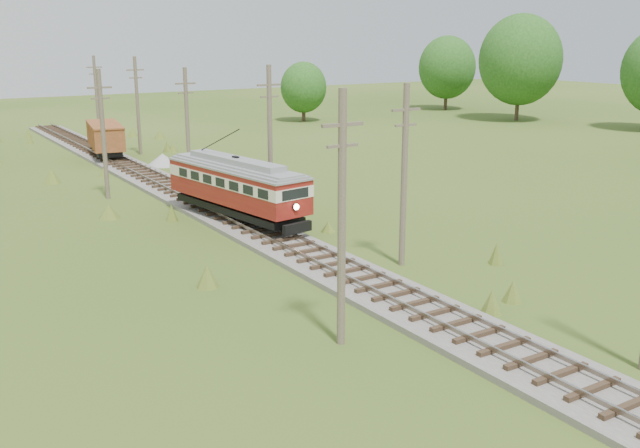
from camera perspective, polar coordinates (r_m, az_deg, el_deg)
railbed_main at (r=46.20m, az=-9.19°, el=1.53°), size 3.60×96.00×0.57m
streetcar at (r=41.45m, az=-6.71°, el=3.25°), size 4.22×11.17×5.05m
gondola at (r=66.48m, az=-16.80°, el=6.67°), size 3.87×8.22×2.62m
gravel_pile at (r=62.06m, az=-12.34°, el=5.02°), size 2.82×2.99×1.02m
utility_pole_r_2 at (r=33.40m, az=6.75°, el=3.98°), size 1.60×0.30×8.60m
utility_pole_r_3 at (r=44.07m, az=-4.02°, el=6.92°), size 1.60×0.30×9.00m
utility_pole_r_4 at (r=55.76m, az=-10.58°, el=8.04°), size 1.60×0.30×8.40m
utility_pole_r_5 at (r=68.05m, az=-14.39°, el=9.22°), size 1.60×0.30×8.90m
utility_pole_r_6 at (r=80.45m, az=-17.44°, el=9.72°), size 1.60×0.30×8.70m
utility_pole_l_a at (r=24.28m, az=1.75°, el=0.49°), size 1.60×0.30×9.00m
utility_pole_l_b at (r=49.63m, az=-16.96°, el=6.96°), size 1.60×0.30×8.60m
tree_right_4 at (r=96.90m, az=15.74°, el=12.53°), size 10.50×10.50×13.53m
tree_right_5 at (r=109.74m, az=10.13°, el=12.23°), size 8.40×8.40×10.82m
tree_mid_b at (r=92.76m, az=-1.33°, el=10.87°), size 5.88×5.88×7.57m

